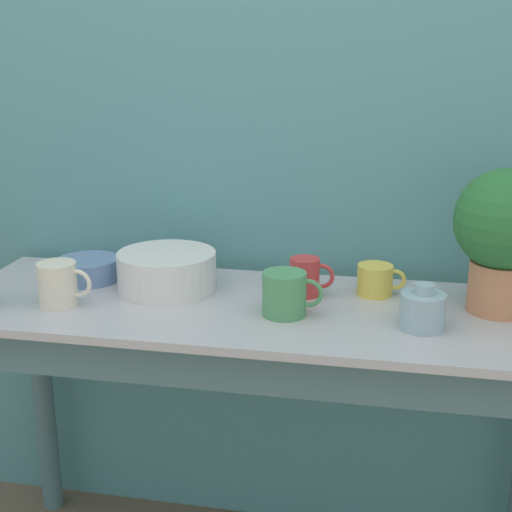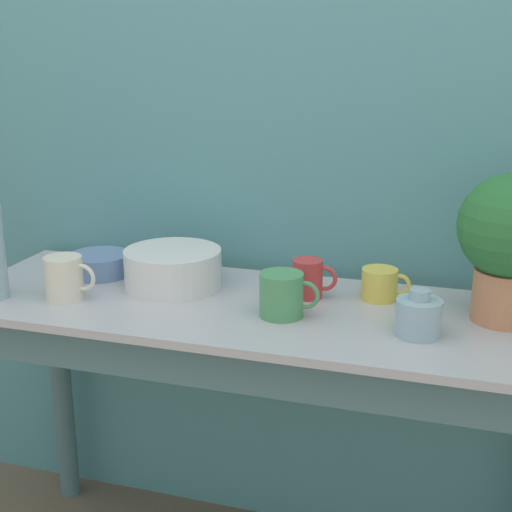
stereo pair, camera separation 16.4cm
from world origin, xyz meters
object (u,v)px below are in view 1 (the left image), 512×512
potted_plant (505,231)px  mug_green (285,294)px  bowl_small_blue (88,269)px  bowl_wash_large (167,271)px  bottle_short (423,310)px  mug_cream (59,284)px  mug_red (306,277)px  mug_yellow (376,280)px

potted_plant → mug_green: bearing=-166.0°
bowl_small_blue → potted_plant: bearing=-1.6°
mug_green → bowl_wash_large: bearing=160.0°
bottle_short → mug_cream: size_ratio=0.78×
bowl_wash_large → mug_red: size_ratio=2.24×
bowl_small_blue → bowl_wash_large: bearing=-7.9°
mug_red → mug_cream: (-0.56, -0.18, 0.01)m
potted_plant → bowl_small_blue: bearing=178.4°
mug_green → bowl_small_blue: (-0.54, 0.15, -0.02)m
bowl_wash_large → mug_cream: bearing=-144.0°
bowl_wash_large → mug_green: mug_green is taller
bowl_small_blue → bottle_short: bearing=-11.3°
bottle_short → mug_cream: bearing=-178.7°
bottle_short → bowl_small_blue: (-0.84, 0.17, -0.01)m
mug_red → bowl_small_blue: bearing=179.2°
potted_plant → bowl_small_blue: size_ratio=2.06×
bowl_wash_large → mug_green: 0.34m
mug_cream → mug_green: bearing=4.4°
potted_plant → mug_red: size_ratio=3.03×
potted_plant → mug_cream: 1.02m
mug_red → mug_cream: size_ratio=0.84×
potted_plant → mug_red: (-0.45, 0.02, -0.14)m
bottle_short → bowl_small_blue: bearing=168.7°
bowl_wash_large → bowl_small_blue: bearing=172.1°
mug_red → mug_green: 0.14m
bowl_wash_large → bowl_small_blue: 0.23m
mug_cream → mug_red: bearing=17.8°
mug_red → bowl_small_blue: (-0.57, 0.01, -0.02)m
mug_yellow → mug_cream: 0.76m
bowl_wash_large → mug_yellow: bearing=6.8°
bowl_wash_large → mug_yellow: size_ratio=2.08×
mug_yellow → mug_red: bearing=-167.4°
mug_yellow → bowl_small_blue: bearing=-177.7°
bottle_short → bowl_small_blue: size_ratio=0.63×
bowl_wash_large → mug_red: (0.34, 0.02, -0.00)m
bowl_wash_large → bottle_short: (0.62, -0.14, -0.01)m
mug_yellow → mug_green: mug_green is taller
mug_green → bowl_small_blue: bearing=164.9°
mug_red → mug_cream: 0.59m
potted_plant → bowl_wash_large: bearing=-179.8°
mug_cream → bowl_small_blue: mug_cream is taller
potted_plant → mug_green: 0.51m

